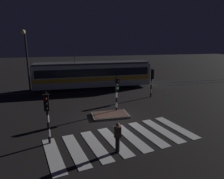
# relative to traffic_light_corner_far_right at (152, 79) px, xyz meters

# --- Properties ---
(ground_plane) EXTENTS (120.00, 120.00, 0.00)m
(ground_plane) POSITION_rel_traffic_light_corner_far_right_xyz_m (-5.60, -5.02, -2.00)
(ground_plane) COLOR black
(rail_near) EXTENTS (80.00, 0.12, 0.03)m
(rail_near) POSITION_rel_traffic_light_corner_far_right_xyz_m (-5.60, 4.84, -1.99)
(rail_near) COLOR #59595E
(rail_near) RESTS_ON ground
(rail_far) EXTENTS (80.00, 0.12, 0.03)m
(rail_far) POSITION_rel_traffic_light_corner_far_right_xyz_m (-5.60, 6.27, -1.99)
(rail_far) COLOR #59595E
(rail_far) RESTS_ON ground
(crosswalk_zebra) EXTENTS (9.62, 5.58, 0.02)m
(crosswalk_zebra) POSITION_rel_traffic_light_corner_far_right_xyz_m (-5.60, -8.34, -1.99)
(crosswalk_zebra) COLOR silver
(crosswalk_zebra) RESTS_ON ground
(traffic_island) EXTENTS (2.87, 1.72, 0.18)m
(traffic_island) POSITION_rel_traffic_light_corner_far_right_xyz_m (-5.47, -4.33, -1.91)
(traffic_island) COLOR slate
(traffic_island) RESTS_ON ground
(traffic_light_corner_far_right) EXTENTS (0.36, 0.42, 3.04)m
(traffic_light_corner_far_right) POSITION_rel_traffic_light_corner_far_right_xyz_m (0.00, 0.00, 0.00)
(traffic_light_corner_far_right) COLOR black
(traffic_light_corner_far_right) RESTS_ON ground
(traffic_light_corner_near_left) EXTENTS (0.36, 0.42, 3.14)m
(traffic_light_corner_near_left) POSITION_rel_traffic_light_corner_far_right_xyz_m (-9.94, -7.89, 0.07)
(traffic_light_corner_near_left) COLOR black
(traffic_light_corner_near_left) RESTS_ON ground
(traffic_light_median_centre) EXTENTS (0.36, 0.42, 3.01)m
(traffic_light_median_centre) POSITION_rel_traffic_light_corner_far_right_xyz_m (-4.76, -3.69, -0.02)
(traffic_light_median_centre) COLOR black
(traffic_light_median_centre) RESTS_ON ground
(street_lamp_trackside_left) EXTENTS (0.44, 1.21, 6.87)m
(street_lamp_trackside_left) POSITION_rel_traffic_light_corner_far_right_xyz_m (-12.46, 3.23, 2.38)
(street_lamp_trackside_left) COLOR black
(street_lamp_trackside_left) RESTS_ON ground
(tram) EXTENTS (14.31, 2.58, 4.15)m
(tram) POSITION_rel_traffic_light_corner_far_right_xyz_m (-5.36, 5.55, -0.26)
(tram) COLOR silver
(tram) RESTS_ON ground
(pedestrian_waiting_at_kerb) EXTENTS (0.36, 0.24, 1.71)m
(pedestrian_waiting_at_kerb) POSITION_rel_traffic_light_corner_far_right_xyz_m (-6.30, -9.66, -1.13)
(pedestrian_waiting_at_kerb) COLOR black
(pedestrian_waiting_at_kerb) RESTS_ON ground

